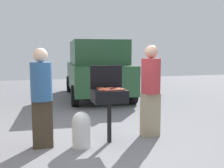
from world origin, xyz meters
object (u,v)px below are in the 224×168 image
Objects in this scene: hot_dog_2 at (106,89)px; hot_dog_12 at (109,88)px; hot_dog_6 at (109,90)px; hot_dog_11 at (106,89)px; hot_dog_9 at (118,88)px; hot_dog_1 at (116,89)px; bbq_grill at (109,98)px; hot_dog_13 at (122,90)px; person_left at (42,94)px; hot_dog_8 at (120,89)px; hot_dog_5 at (103,90)px; person_right at (151,88)px; hot_dog_4 at (115,90)px; parked_minivan at (97,69)px; hot_dog_7 at (102,90)px; hot_dog_0 at (107,90)px; hot_dog_14 at (100,88)px; hot_dog_3 at (102,89)px; hot_dog_10 at (119,90)px; propane_tank at (81,129)px.

hot_dog_2 is 0.09m from hot_dog_12.
hot_dog_6 and hot_dog_11 have the same top height.
hot_dog_1 is at bearing -135.25° from hot_dog_9.
bbq_grill is 7.39× the size of hot_dog_13.
hot_dog_11 is at bearing 143.16° from hot_dog_13.
hot_dog_13 is (0.16, -0.26, 0.00)m from hot_dog_12.
hot_dog_11 is at bearing -1.39° from person_left.
hot_dog_8 is (0.22, -0.16, 0.00)m from hot_dog_2.
hot_dog_13 is (0.01, -0.06, 0.00)m from hot_dog_8.
hot_dog_8 is 1.00× the size of hot_dog_13.
hot_dog_11 is at bearing 58.63° from hot_dog_5.
hot_dog_2 is 0.91m from person_right.
hot_dog_12 is at bearing 96.08° from hot_dog_4.
hot_dog_1 is 1.00× the size of hot_dog_13.
person_right is 4.70m from parked_minivan.
hot_dog_12 is 0.03× the size of parked_minivan.
hot_dog_7 is 0.07× the size of person_right.
hot_dog_14 is (-0.07, 0.19, 0.00)m from hot_dog_0.
hot_dog_3 is 1.04m from person_left.
person_right is at bearing 6.88° from hot_dog_11.
parked_minivan is at bearing 81.59° from hot_dog_10.
hot_dog_1 reaches higher than bbq_grill.
hot_dog_7 and hot_dog_12 have the same top height.
hot_dog_13 is (0.06, -0.16, 0.00)m from hot_dog_1.
hot_dog_4 reaches higher than propane_tank.
hot_dog_9 is 0.07× the size of person_right.
person_right is at bearing 9.41° from bbq_grill.
hot_dog_5 is 0.29m from hot_dog_12.
hot_dog_5 is 0.35m from hot_dog_9.
hot_dog_12 is at bearing -2.38° from person_right.
hot_dog_3 is 1.00× the size of hot_dog_9.
hot_dog_13 is 0.74m from person_right.
hot_dog_1 is 0.03× the size of parked_minivan.
propane_tank is (-0.71, 0.05, -0.65)m from hot_dog_13.
hot_dog_12 is (-0.13, 0.07, 0.00)m from hot_dog_9.
hot_dog_3 is at bearing 163.93° from hot_dog_8.
hot_dog_9 is (0.17, 0.04, 0.16)m from bbq_grill.
hot_dog_4 and hot_dog_8 have the same top height.
hot_dog_7 is 0.34m from hot_dog_9.
hot_dog_5 and hot_dog_12 have the same top height.
person_left is at bearing 175.44° from hot_dog_3.
hot_dog_4 is at bearing 5.98° from hot_dog_6.
hot_dog_7 reaches higher than bbq_grill.
hot_dog_12 is 0.16m from hot_dog_14.
hot_dog_3 is 1.00× the size of hot_dog_8.
hot_dog_10 is at bearing -23.01° from hot_dog_3.
hot_dog_2 is at bearing 134.83° from hot_dog_10.
propane_tank is at bearing 5.34° from person_right.
hot_dog_11 is (-0.12, 0.18, 0.00)m from hot_dog_4.
hot_dog_10 is 0.08× the size of person_left.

